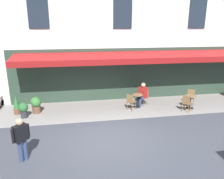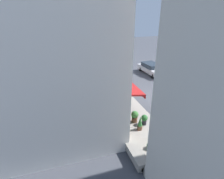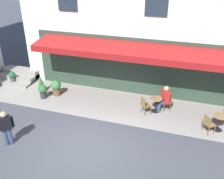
{
  "view_description": "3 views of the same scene",
  "coord_description": "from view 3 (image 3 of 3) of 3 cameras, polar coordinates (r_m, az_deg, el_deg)",
  "views": [
    {
      "loc": [
        1.17,
        7.94,
        4.45
      ],
      "look_at": [
        -0.77,
        -3.33,
        1.13
      ],
      "focal_mm": 34.87,
      "sensor_mm": 36.0,
      "label": 1
    },
    {
      "loc": [
        13.99,
        -8.69,
        7.94
      ],
      "look_at": [
        -0.42,
        -3.97,
        1.15
      ],
      "focal_mm": 29.94,
      "sensor_mm": 36.0,
      "label": 2
    },
    {
      "loc": [
        -3.41,
        7.4,
        6.71
      ],
      "look_at": [
        0.08,
        -3.51,
        0.8
      ],
      "focal_mm": 40.02,
      "sensor_mm": 36.0,
      "label": 3
    }
  ],
  "objects": [
    {
      "name": "ground_plane",
      "position": [
        10.56,
        -5.52,
        -12.34
      ],
      "size": [
        70.0,
        70.0,
        0.0
      ],
      "primitive_type": "plane",
      "color": "#42444C"
    },
    {
      "name": "sidewalk_cafe_terrace",
      "position": [
        12.72,
        14.36,
        -5.53
      ],
      "size": [
        20.5,
        3.2,
        0.01
      ],
      "primitive_type": "cube",
      "color": "gray",
      "rests_on": "ground_plane"
    },
    {
      "name": "back_alley_steps",
      "position": [
        16.91,
        -20.36,
        3.01
      ],
      "size": [
        2.4,
        1.75,
        0.6
      ],
      "color": "gray",
      "rests_on": "ground_plane"
    },
    {
      "name": "cafe_table_mid_terrace",
      "position": [
        12.5,
        10.02,
        -3.02
      ],
      "size": [
        0.6,
        0.6,
        0.75
      ],
      "color": "black",
      "rests_on": "ground_plane"
    },
    {
      "name": "cafe_chair_wicker_corner_right",
      "position": [
        12.19,
        7.48,
        -3.36
      ],
      "size": [
        0.56,
        0.56,
        0.91
      ],
      "color": "olive",
      "rests_on": "ground_plane"
    },
    {
      "name": "cafe_chair_wicker_by_window",
      "position": [
        12.74,
        12.62,
        -2.39
      ],
      "size": [
        0.55,
        0.55,
        0.91
      ],
      "color": "olive",
      "rests_on": "ground_plane"
    },
    {
      "name": "cafe_table_streetside",
      "position": [
        11.97,
        23.28,
        -6.56
      ],
      "size": [
        0.6,
        0.6,
        0.75
      ],
      "color": "black",
      "rests_on": "ground_plane"
    },
    {
      "name": "cafe_chair_wicker_kerbside",
      "position": [
        11.52,
        21.16,
        -7.18
      ],
      "size": [
        0.57,
        0.57,
        0.91
      ],
      "color": "olive",
      "rests_on": "ground_plane"
    },
    {
      "name": "seated_companion_in_red",
      "position": [
        12.56,
        11.82,
        -1.86
      ],
      "size": [
        0.68,
        0.65,
        1.35
      ],
      "color": "navy",
      "rests_on": "ground_plane"
    },
    {
      "name": "walking_pedestrian_in_black",
      "position": [
        10.81,
        -23.1,
        -7.65
      ],
      "size": [
        0.51,
        0.5,
        1.57
      ],
      "color": "navy",
      "rests_on": "ground_plane"
    },
    {
      "name": "potted_plant_entrance_left",
      "position": [
        16.39,
        -21.78,
        2.66
      ],
      "size": [
        0.42,
        0.42,
        0.77
      ],
      "color": "#4C4C51",
      "rests_on": "ground_plane"
    },
    {
      "name": "potted_plant_by_steps",
      "position": [
        14.05,
        -15.51,
        -0.26
      ],
      "size": [
        0.47,
        0.47,
        0.79
      ],
      "color": "#2D2D33",
      "rests_on": "ground_plane"
    },
    {
      "name": "potted_plant_under_sign",
      "position": [
        14.17,
        -12.62,
        0.53
      ],
      "size": [
        0.55,
        0.55,
        0.89
      ],
      "color": "brown",
      "rests_on": "ground_plane"
    },
    {
      "name": "potted_plant_entrance_right",
      "position": [
        14.69,
        -15.9,
        1.2
      ],
      "size": [
        0.35,
        0.35,
        1.05
      ],
      "color": "brown",
      "rests_on": "ground_plane"
    }
  ]
}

